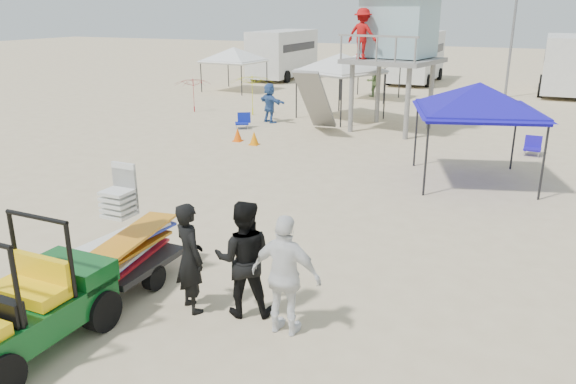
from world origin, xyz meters
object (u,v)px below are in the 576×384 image
at_px(surf_trailer, 128,243).
at_px(utility_cart, 17,297).
at_px(man_left, 190,258).
at_px(canopy_blue, 480,88).
at_px(lifeguard_tower, 394,32).

bearing_deg(surf_trailer, utility_cart, -90.17).
bearing_deg(man_left, canopy_blue, -76.93).
height_order(surf_trailer, man_left, surf_trailer).
distance_m(utility_cart, lifeguard_tower, 17.83).
distance_m(utility_cart, man_left, 2.54).
bearing_deg(surf_trailer, canopy_blue, 62.14).
xyz_separation_m(lifeguard_tower, canopy_blue, (4.00, -6.16, -1.17)).
bearing_deg(lifeguard_tower, utility_cart, -92.62).
bearing_deg(utility_cart, man_left, 53.22).
distance_m(utility_cart, surf_trailer, 2.34).
height_order(man_left, lifeguard_tower, lifeguard_tower).
relative_size(man_left, lifeguard_tower, 0.36).
bearing_deg(man_left, lifeguard_tower, -55.00).
bearing_deg(surf_trailer, man_left, -11.20).
bearing_deg(utility_cart, canopy_blue, 67.17).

